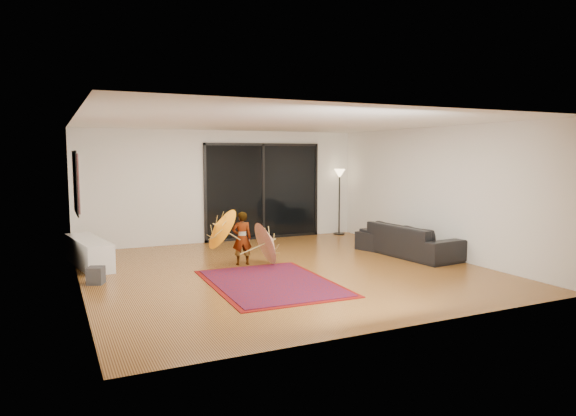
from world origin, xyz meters
TOP-DOWN VIEW (x-y plane):
  - floor at (0.00, 0.00)m, footprint 7.00×7.00m
  - ceiling at (0.00, 0.00)m, footprint 7.00×7.00m
  - wall_back at (0.00, 3.50)m, footprint 7.00×0.00m
  - wall_front at (0.00, -3.50)m, footprint 7.00×0.00m
  - wall_left at (-3.50, 0.00)m, footprint 0.00×7.00m
  - wall_right at (3.50, 0.00)m, footprint 0.00×7.00m
  - sliding_door at (1.00, 3.47)m, footprint 3.06×0.07m
  - painting at (-3.46, 1.00)m, footprint 0.04×1.28m
  - media_console at (-3.25, 1.90)m, footprint 0.78×1.93m
  - speaker at (-3.25, 0.38)m, footprint 0.33×0.33m
  - persian_rug at (-0.62, -0.81)m, footprint 2.02×2.77m
  - sofa at (2.95, 0.11)m, footprint 1.10×2.35m
  - ottoman at (2.73, 0.98)m, footprint 0.88×0.88m
  - floor_lamp at (3.10, 3.25)m, footprint 0.30×0.30m
  - child at (-0.56, 0.76)m, footprint 0.41×0.31m
  - parasol_orange at (-1.11, 0.71)m, footprint 0.61×0.85m
  - parasol_white at (0.04, 0.61)m, footprint 0.53×0.86m

SIDE VIEW (x-z plane):
  - floor at x=0.00m, z-range 0.00..0.00m
  - persian_rug at x=-0.62m, z-range 0.00..0.02m
  - speaker at x=-3.25m, z-range 0.00..0.29m
  - ottoman at x=2.73m, z-range 0.00..0.40m
  - media_console at x=-3.25m, z-range 0.00..0.52m
  - sofa at x=2.95m, z-range 0.00..0.66m
  - parasol_white at x=0.04m, z-range 0.05..0.96m
  - child at x=-0.56m, z-range 0.00..1.03m
  - parasol_orange at x=-1.11m, z-range 0.29..1.18m
  - sliding_door at x=1.00m, z-range 0.00..2.40m
  - wall_back at x=0.00m, z-range -2.15..4.85m
  - wall_front at x=0.00m, z-range -2.15..4.85m
  - wall_left at x=-3.50m, z-range -2.15..4.85m
  - wall_right at x=3.50m, z-range -2.15..4.85m
  - floor_lamp at x=3.10m, z-range 0.50..2.24m
  - painting at x=-3.46m, z-range 1.11..2.19m
  - ceiling at x=0.00m, z-range 2.70..2.70m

